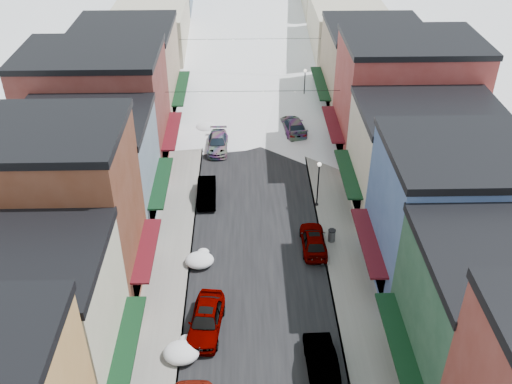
{
  "coord_description": "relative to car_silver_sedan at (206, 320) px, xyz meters",
  "views": [
    {
      "loc": [
        -0.94,
        -9.73,
        27.75
      ],
      "look_at": [
        0.0,
        28.11,
        2.72
      ],
      "focal_mm": 40.0,
      "sensor_mm": 36.0,
      "label": 1
    }
  ],
  "objects": [
    {
      "name": "road",
      "position": [
        3.5,
        43.78,
        -0.85
      ],
      "size": [
        10.0,
        160.0,
        0.01
      ],
      "primitive_type": "cube",
      "color": "black",
      "rests_on": "ground"
    },
    {
      "name": "sidewalk_left",
      "position": [
        -3.1,
        43.78,
        -0.78
      ],
      "size": [
        3.2,
        160.0,
        0.15
      ],
      "primitive_type": "cube",
      "color": "gray",
      "rests_on": "ground"
    },
    {
      "name": "sidewalk_right",
      "position": [
        10.1,
        43.78,
        -0.78
      ],
      "size": [
        3.2,
        160.0,
        0.15
      ],
      "primitive_type": "cube",
      "color": "gray",
      "rests_on": "ground"
    },
    {
      "name": "curb_left",
      "position": [
        -1.55,
        43.78,
        -0.78
      ],
      "size": [
        0.1,
        160.0,
        0.15
      ],
      "primitive_type": "cube",
      "color": "slate",
      "rests_on": "ground"
    },
    {
      "name": "curb_right",
      "position": [
        8.55,
        43.78,
        -0.78
      ],
      "size": [
        0.1,
        160.0,
        0.15
      ],
      "primitive_type": "cube",
      "color": "slate",
      "rests_on": "ground"
    },
    {
      "name": "bldg_l_cream",
      "position": [
        -9.69,
        -3.72,
        3.9
      ],
      "size": [
        11.3,
        8.2,
        9.5
      ],
      "color": "beige",
      "rests_on": "ground"
    },
    {
      "name": "bldg_l_brick_near",
      "position": [
        -10.19,
        4.28,
        5.4
      ],
      "size": [
        12.3,
        8.2,
        12.5
      ],
      "color": "brown",
      "rests_on": "ground"
    },
    {
      "name": "bldg_l_grayblue",
      "position": [
        -9.69,
        12.78,
        3.65
      ],
      "size": [
        11.3,
        9.2,
        9.0
      ],
      "color": "gray",
      "rests_on": "ground"
    },
    {
      "name": "bldg_l_brick_far",
      "position": [
        -10.69,
        21.78,
        4.65
      ],
      "size": [
        13.3,
        9.2,
        11.0
      ],
      "color": "maroon",
      "rests_on": "ground"
    },
    {
      "name": "bldg_l_tan",
      "position": [
        -9.69,
        31.78,
        4.15
      ],
      "size": [
        11.3,
        11.2,
        10.0
      ],
      "color": "tan",
      "rests_on": "ground"
    },
    {
      "name": "bldg_r_green",
      "position": [
        16.69,
        -4.22,
        3.9
      ],
      "size": [
        11.3,
        9.2,
        9.5
      ],
      "color": "#224732",
      "rests_on": "ground"
    },
    {
      "name": "bldg_r_blue",
      "position": [
        16.69,
        4.78,
        4.4
      ],
      "size": [
        11.3,
        9.2,
        10.5
      ],
      "color": "#3E588D",
      "rests_on": "ground"
    },
    {
      "name": "bldg_r_cream",
      "position": [
        17.19,
        13.78,
        3.65
      ],
      "size": [
        12.3,
        9.2,
        9.0
      ],
      "color": "beige",
      "rests_on": "ground"
    },
    {
      "name": "bldg_r_brick_far",
      "position": [
        17.69,
        22.78,
        4.9
      ],
      "size": [
        13.3,
        9.2,
        11.5
      ],
      "color": "maroon",
      "rests_on": "ground"
    },
    {
      "name": "bldg_r_tan",
      "position": [
        16.69,
        32.78,
        3.9
      ],
      "size": [
        11.3,
        11.2,
        9.5
      ],
      "color": "#8E775D",
      "rests_on": "ground"
    },
    {
      "name": "overhead_cables",
      "position": [
        3.5,
        31.28,
        5.34
      ],
      "size": [
        16.4,
        15.04,
        0.04
      ],
      "color": "black",
      "rests_on": "ground"
    },
    {
      "name": "car_silver_sedan",
      "position": [
        0.0,
        0.0,
        0.0
      ],
      "size": [
        2.6,
        5.22,
        1.71
      ],
      "primitive_type": "imported",
      "rotation": [
        0.0,
        0.0,
        -0.12
      ],
      "color": "#929599",
      "rests_on": "ground"
    },
    {
      "name": "car_dark_hatch",
      "position": [
        -0.67,
        15.0,
        -0.12
      ],
      "size": [
        1.72,
        4.54,
        1.48
      ],
      "primitive_type": "imported",
      "rotation": [
        0.0,
        0.0,
        0.04
      ],
      "color": "black",
      "rests_on": "ground"
    },
    {
      "name": "car_silver_wagon",
      "position": [
        0.0,
        23.85,
        -0.14
      ],
      "size": [
        2.04,
        4.92,
        1.42
      ],
      "primitive_type": "imported",
      "rotation": [
        0.0,
        0.0,
        -0.01
      ],
      "color": "#A2A5AA",
      "rests_on": "ground"
    },
    {
      "name": "car_green_sedan",
      "position": [
        7.0,
        -3.55,
        -0.06
      ],
      "size": [
        1.83,
        4.88,
        1.59
      ],
      "primitive_type": "imported",
      "rotation": [
        0.0,
        0.0,
        3.17
      ],
      "color": "black",
      "rests_on": "ground"
    },
    {
      "name": "car_gray_suv",
      "position": [
        7.8,
        8.11,
        -0.07
      ],
      "size": [
        1.85,
        4.6,
        1.57
      ],
      "primitive_type": "imported",
      "rotation": [
        0.0,
        0.0,
        3.14
      ],
      "color": "gray",
      "rests_on": "ground"
    },
    {
      "name": "car_black_sedan",
      "position": [
        7.8,
        27.24,
        -0.08
      ],
      "size": [
        2.83,
        5.61,
        1.56
      ],
      "primitive_type": "imported",
      "rotation": [
        0.0,
        0.0,
        3.27
      ],
      "color": "black",
      "rests_on": "ground"
    },
    {
      "name": "car_lane_silver",
      "position": [
        2.3,
        39.65,
        -0.15
      ],
      "size": [
        2.07,
        4.26,
        1.4
      ],
      "primitive_type": "imported",
      "rotation": [
        0.0,
        0.0,
        -0.1
      ],
      "color": "#A1A2A9",
      "rests_on": "ground"
    },
    {
      "name": "car_lane_white",
      "position": [
        5.14,
        51.26,
        -0.14
      ],
      "size": [
        2.71,
        5.29,
        1.43
      ],
      "primitive_type": "imported",
      "rotation": [
        0.0,
        0.0,
        3.07
      ],
      "color": "silver",
      "rests_on": "ground"
    },
    {
      "name": "trash_can",
      "position": [
        9.28,
        8.78,
        -0.19
      ],
      "size": [
        0.6,
        0.6,
        1.02
      ],
      "color": "#5B5D60",
      "rests_on": "sidewalk_right"
    },
    {
      "name": "streetlamp_near",
      "position": [
        8.7,
        13.71,
        1.92
      ],
      "size": [
        0.35,
        0.35,
        4.16
      ],
      "color": "black",
      "rests_on": "sidewalk_right"
    },
    {
      "name": "streetlamp_far",
      "position": [
        9.5,
        33.85,
        1.98
      ],
      "size": [
        0.35,
        0.35,
        4.26
      ],
      "color": "black",
      "rests_on": "sidewalk_right"
    },
    {
      "name": "snow_pile_near",
      "position": [
        -1.38,
        -2.21,
        -0.4
      ],
      "size": [
        2.25,
        2.58,
        0.95
      ],
      "color": "white",
      "rests_on": "ground"
    },
    {
      "name": "snow_pile_mid",
      "position": [
        -0.78,
        6.44,
        -0.43
      ],
      "size": [
        2.12,
        2.5,
        0.9
      ],
      "color": "white",
      "rests_on": "ground"
    },
    {
      "name": "snow_pile_far",
      "position": [
        -1.38,
        27.71,
        -0.39
      ],
      "size": [
        2.28,
        2.61,
        0.97
      ],
      "color": "white",
      "rests_on": "ground"
    }
  ]
}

